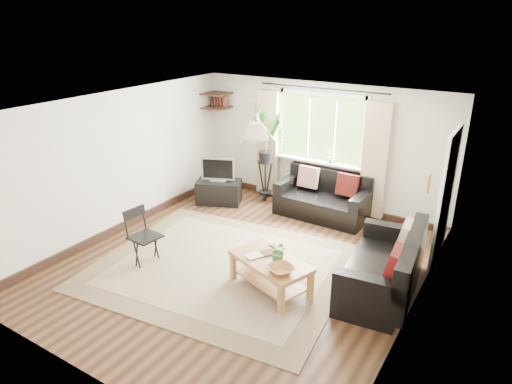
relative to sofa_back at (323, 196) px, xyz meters
The scene contains 24 objects.
floor 2.32m from the sofa_back, 97.49° to the right, with size 5.50×5.50×0.00m, color black.
ceiling 3.04m from the sofa_back, 97.49° to the right, with size 5.50×5.50×0.00m, color white.
wall_back 0.98m from the sofa_back, 121.89° to the left, with size 5.00×0.02×2.40m, color beige.
wall_front 5.09m from the sofa_back, 93.40° to the right, with size 5.00×0.02×2.40m, color beige.
wall_left 3.69m from the sofa_back, 140.95° to the right, with size 0.02×5.50×2.40m, color beige.
wall_right 3.26m from the sofa_back, 45.88° to the right, with size 0.02×5.50×2.40m, color beige.
rug 2.58m from the sofa_back, 101.43° to the right, with size 3.63×3.11×0.02m, color #C2B196.
window 1.27m from the sofa_back, 124.16° to the left, with size 2.50×0.16×2.16m, color white, non-canonical shape.
door 2.33m from the sofa_back, 14.71° to the right, with size 0.06×0.96×2.06m, color silver.
corner_shelf 2.96m from the sofa_back, behind, with size 0.50×0.50×0.34m, color black, non-canonical shape.
pendant_lamp 2.51m from the sofa_back, 99.07° to the right, with size 0.36×0.36×0.54m, color beige, non-canonical shape.
wall_sconce 3.20m from the sofa_back, 42.75° to the right, with size 0.12×0.12×0.28m, color beige, non-canonical shape.
sofa_back is the anchor object (origin of this frame).
sofa_right 2.51m from the sofa_back, 47.51° to the right, with size 0.89×1.78×0.84m, color black, non-canonical shape.
coffee_table 2.65m from the sofa_back, 81.41° to the right, with size 1.13×0.61×0.46m, color brown, non-canonical shape.
table_plant 2.66m from the sofa_back, 78.93° to the right, with size 0.27×0.24×0.30m, color #3A712D.
bowl 2.90m from the sofa_back, 76.65° to the right, with size 0.33×0.33×0.08m, color #9A6935.
book_a 2.62m from the sofa_back, 88.02° to the right, with size 0.16×0.22×0.02m, color silver.
book_b 2.43m from the sofa_back, 84.72° to the right, with size 0.16×0.22×0.02m, color #552A22.
tv_stand 2.09m from the sofa_back, 166.48° to the right, with size 0.86×0.48×0.46m, color black.
tv 2.11m from the sofa_back, 166.48° to the right, with size 0.66×0.22×0.51m, color #A5A5AA, non-canonical shape.
palm_stand 1.38m from the sofa_back, behind, with size 0.72×0.72×1.85m, color black, non-canonical shape.
folding_chair 3.38m from the sofa_back, 117.37° to the right, with size 0.45×0.45×0.86m, color black, non-canonical shape.
sill_plant 0.76m from the sofa_back, 97.68° to the left, with size 0.14×0.10×0.27m, color #2D6023.
Camera 1 is at (3.36, -5.03, 3.57)m, focal length 32.00 mm.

